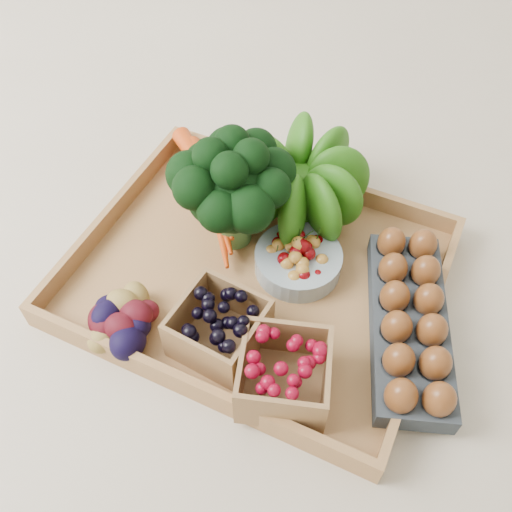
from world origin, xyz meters
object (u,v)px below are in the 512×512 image
at_px(broccoli, 233,206).
at_px(cherry_bowl, 298,261).
at_px(egg_carton, 408,324).
at_px(tray, 256,276).

relative_size(broccoli, cherry_bowl, 1.38).
bearing_deg(egg_carton, cherry_bowl, 148.73).
relative_size(tray, cherry_bowl, 4.00).
xyz_separation_m(broccoli, cherry_bowl, (0.12, -0.02, -0.06)).
xyz_separation_m(tray, egg_carton, (0.25, -0.00, 0.03)).
bearing_deg(broccoli, egg_carton, -10.06).
distance_m(tray, cherry_bowl, 0.07).
bearing_deg(broccoli, cherry_bowl, -7.40).
bearing_deg(cherry_bowl, broccoli, 172.60).
bearing_deg(egg_carton, broccoli, 150.40).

